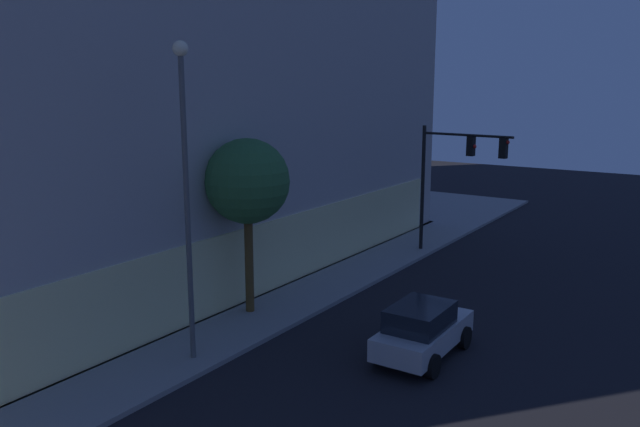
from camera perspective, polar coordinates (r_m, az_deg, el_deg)
The scene contains 4 objects.
traffic_light_far_corner at distance 30.68m, azimuth 12.03°, elevation 4.37°, with size 0.66×4.57×6.13m.
street_lamp_sidewalk at distance 18.46m, azimuth -11.98°, elevation 3.86°, with size 0.44×0.44×9.25m.
sidewalk_tree at distance 22.31m, azimuth -6.54°, elevation 2.82°, with size 3.00×3.00×6.26m.
car_silver at distance 19.93m, azimuth 9.18°, elevation -10.26°, with size 4.04×1.97×1.71m.
Camera 1 is at (-4.98, -5.71, 8.21)m, focal length 35.67 mm.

